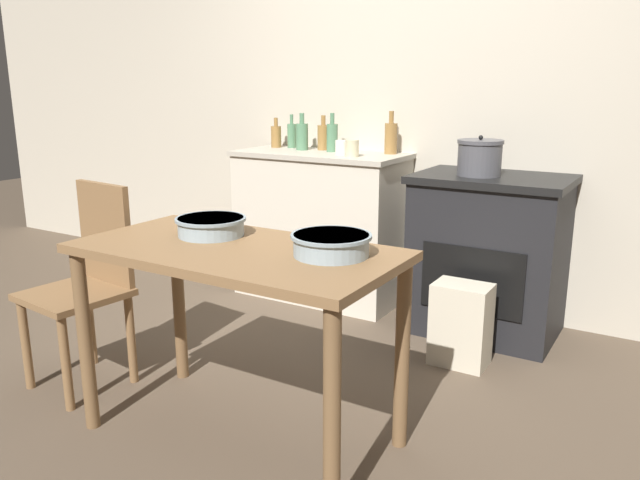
{
  "coord_description": "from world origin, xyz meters",
  "views": [
    {
      "loc": [
        1.54,
        -2.06,
        1.37
      ],
      "look_at": [
        0.0,
        0.5,
        0.62
      ],
      "focal_mm": 35.0,
      "sensor_mm": 36.0,
      "label": 1
    }
  ],
  "objects": [
    {
      "name": "bottle_left",
      "position": [
        -0.54,
        1.43,
        1.04
      ],
      "size": [
        0.08,
        0.08,
        0.22
      ],
      "color": "olive",
      "rests_on": "counter_cabinet"
    },
    {
      "name": "stock_pot",
      "position": [
        0.56,
        1.22,
        0.99
      ],
      "size": [
        0.24,
        0.24,
        0.21
      ],
      "color": "#4C4C51",
      "rests_on": "stove"
    },
    {
      "name": "mixing_bowl_small",
      "position": [
        0.48,
        -0.23,
        0.82
      ],
      "size": [
        0.29,
        0.29,
        0.08
      ],
      "color": "#93A8B2",
      "rests_on": "work_table"
    },
    {
      "name": "bottle_center",
      "position": [
        -0.79,
        1.44,
        1.03
      ],
      "size": [
        0.06,
        0.06,
        0.22
      ],
      "color": "#517F5B",
      "rests_on": "counter_cabinet"
    },
    {
      "name": "chair",
      "position": [
        -0.78,
        -0.28,
        0.49
      ],
      "size": [
        0.44,
        0.44,
        0.93
      ],
      "rotation": [
        0.0,
        0.0,
        -0.11
      ],
      "color": "olive",
      "rests_on": "ground_plane"
    },
    {
      "name": "mixing_bowl_large",
      "position": [
        -0.08,
        -0.22,
        0.82
      ],
      "size": [
        0.28,
        0.28,
        0.07
      ],
      "color": "#93A8B2",
      "rests_on": "work_table"
    },
    {
      "name": "bottle_far_left",
      "position": [
        -0.65,
        1.36,
        1.04
      ],
      "size": [
        0.08,
        0.08,
        0.24
      ],
      "color": "#517F5B",
      "rests_on": "counter_cabinet"
    },
    {
      "name": "flour_sack",
      "position": [
        0.65,
        0.78,
        0.21
      ],
      "size": [
        0.28,
        0.19,
        0.42
      ],
      "primitive_type": "cube",
      "color": "beige",
      "rests_on": "ground_plane"
    },
    {
      "name": "ground_plane",
      "position": [
        0.0,
        0.0,
        0.0
      ],
      "size": [
        14.0,
        14.0,
        0.0
      ],
      "primitive_type": "plane",
      "color": "brown"
    },
    {
      "name": "bottle_center_right",
      "position": [
        -0.43,
        1.36,
        1.04
      ],
      "size": [
        0.07,
        0.07,
        0.24
      ],
      "color": "#517F5B",
      "rests_on": "counter_cabinet"
    },
    {
      "name": "counter_cabinet",
      "position": [
        -0.48,
        1.3,
        0.48
      ],
      "size": [
        1.09,
        0.52,
        0.95
      ],
      "color": "beige",
      "rests_on": "ground_plane"
    },
    {
      "name": "cup_mid_right",
      "position": [
        -0.19,
        1.18,
        1.0
      ],
      "size": [
        0.08,
        0.08,
        0.1
      ],
      "primitive_type": "cylinder",
      "color": "beige",
      "rests_on": "counter_cabinet"
    },
    {
      "name": "bottle_mid_left",
      "position": [
        -0.06,
        1.44,
        1.05
      ],
      "size": [
        0.08,
        0.08,
        0.26
      ],
      "color": "olive",
      "rests_on": "counter_cabinet"
    },
    {
      "name": "wall_back",
      "position": [
        0.0,
        1.58,
        1.27
      ],
      "size": [
        8.0,
        0.07,
        2.55
      ],
      "color": "beige",
      "rests_on": "ground_plane"
    },
    {
      "name": "work_table",
      "position": [
        0.12,
        -0.31,
        0.66
      ],
      "size": [
        1.23,
        0.62,
        0.78
      ],
      "color": "olive",
      "rests_on": "ground_plane"
    },
    {
      "name": "bottle_center_left",
      "position": [
        -0.89,
        1.4,
        1.03
      ],
      "size": [
        0.07,
        0.07,
        0.2
      ],
      "color": "olive",
      "rests_on": "counter_cabinet"
    },
    {
      "name": "cup_right",
      "position": [
        -0.3,
        1.24,
        0.99
      ],
      "size": [
        0.08,
        0.08,
        0.09
      ],
      "primitive_type": "cylinder",
      "color": "silver",
      "rests_on": "counter_cabinet"
    },
    {
      "name": "stove",
      "position": [
        0.62,
        1.27,
        0.45
      ],
      "size": [
        0.82,
        0.6,
        0.89
      ],
      "color": "black",
      "rests_on": "ground_plane"
    }
  ]
}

